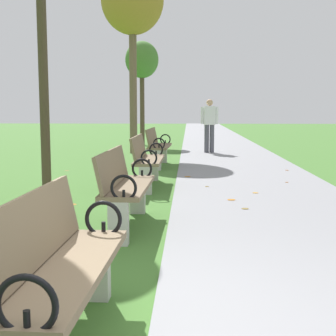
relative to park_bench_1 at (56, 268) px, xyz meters
name	(u,v)px	position (x,y,z in m)	size (l,w,h in m)	color
paved_walkway	(216,140)	(1.90, 17.85, -0.48)	(2.80, 44.00, 0.02)	gray
park_bench_1	(56,268)	(0.00, 0.00, 0.00)	(0.51, 1.61, 0.90)	#7A664C
park_bench_2	(124,186)	(0.00, 2.87, 0.00)	(0.51, 1.61, 0.90)	#7A664C
park_bench_3	(146,159)	(0.00, 5.75, 0.00)	(0.48, 1.60, 0.90)	#7A664C
park_bench_4	(158,146)	(0.00, 8.77, 0.00)	(0.54, 1.62, 0.90)	#7A664C
tree_4	(132,2)	(-0.95, 12.05, 4.00)	(1.86, 1.86, 5.58)	brown
tree_5	(142,61)	(-1.00, 15.37, 2.59)	(1.22, 1.22, 3.81)	#4C3D2D
pedestrian_walking	(209,123)	(1.36, 12.17, 0.44)	(0.53, 0.25, 1.62)	#4C4C56
scattered_leaves	(151,194)	(0.14, 4.97, -0.47)	(4.96, 11.81, 0.02)	#93511E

